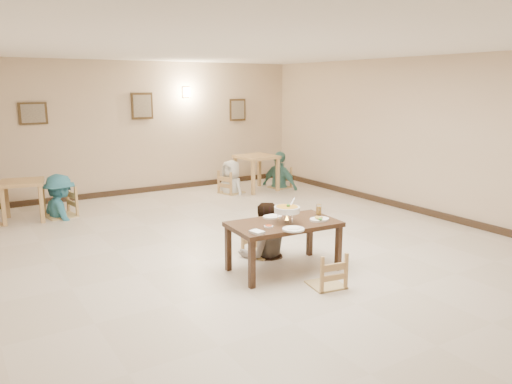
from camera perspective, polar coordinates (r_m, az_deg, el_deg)
floor at (r=7.60m, az=-0.22°, el=-6.75°), size 10.00×10.00×0.00m
ceiling at (r=7.22m, az=-0.24°, el=16.42°), size 10.00×10.00×0.00m
wall_back at (r=11.78m, az=-13.30°, el=7.11°), size 10.00×0.00×10.00m
wall_right at (r=9.96m, az=19.82°, el=5.87°), size 0.00×10.00×10.00m
baseboard_back at (r=11.96m, az=-12.92°, el=0.21°), size 8.00×0.06×0.12m
baseboard_right at (r=10.17m, az=19.14°, el=-2.22°), size 0.06×10.00×0.12m
picture_a at (r=11.19m, az=-24.13°, el=8.20°), size 0.55×0.04×0.45m
picture_b at (r=11.74m, az=-12.88°, el=9.56°), size 0.50×0.04×0.60m
picture_c at (r=12.80m, az=-2.11°, el=9.36°), size 0.45×0.04×0.55m
wall_sconce at (r=12.15m, az=-7.97°, el=11.23°), size 0.16×0.05×0.22m
main_table at (r=6.68m, az=3.18°, el=-4.12°), size 1.49×0.91×0.67m
chair_far at (r=7.32m, az=0.51°, el=-3.78°), size 0.43×0.43×0.91m
chair_near at (r=6.26m, az=8.10°, el=-6.90°), size 0.41×0.41×0.87m
main_diner at (r=7.21m, az=0.96°, el=-1.19°), size 0.90×0.78×1.60m
curry_warmer at (r=6.58m, az=3.56°, el=-2.03°), size 0.38×0.34×0.30m
rice_plate_far at (r=6.88m, az=1.89°, el=-2.80°), size 0.28×0.28×0.06m
rice_plate_near at (r=6.30m, az=4.30°, el=-4.23°), size 0.28×0.28×0.06m
fried_plate at (r=6.78m, az=7.26°, el=-3.05°), size 0.28×0.28×0.06m
chili_dish at (r=6.41m, az=1.45°, el=-3.94°), size 0.12×0.12×0.02m
napkin_cutlery at (r=6.15m, az=0.12°, el=-4.59°), size 0.18×0.27×0.03m
drink_glass at (r=7.06m, az=7.19°, el=-2.04°), size 0.08×0.08×0.15m
bg_table_left at (r=10.11m, az=-25.13°, el=0.40°), size 0.88×0.88×0.75m
bg_table_right at (r=11.80m, az=0.05°, el=3.52°), size 0.90×0.90×0.84m
bg_chair_lr at (r=10.13m, az=-21.60°, el=0.34°), size 0.51×0.51×1.09m
bg_chair_rl at (r=11.55m, az=-2.87°, el=2.32°), size 0.47×0.47×1.00m
bg_chair_rr at (r=12.17m, az=2.75°, el=2.69°), size 0.44×0.44×0.95m
bg_diner_b at (r=10.09m, az=-21.72°, el=1.89°), size 0.85×1.18×1.64m
bg_diner_c at (r=11.51m, az=-2.88°, el=3.65°), size 0.66×0.85×1.54m
bg_diner_d at (r=12.11m, az=2.77°, el=4.64°), size 0.72×1.12×1.78m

